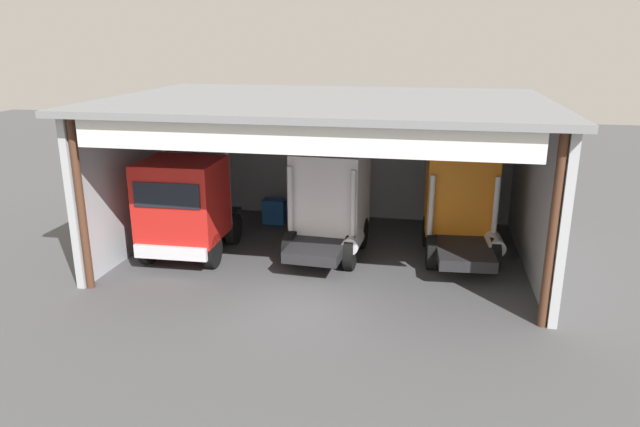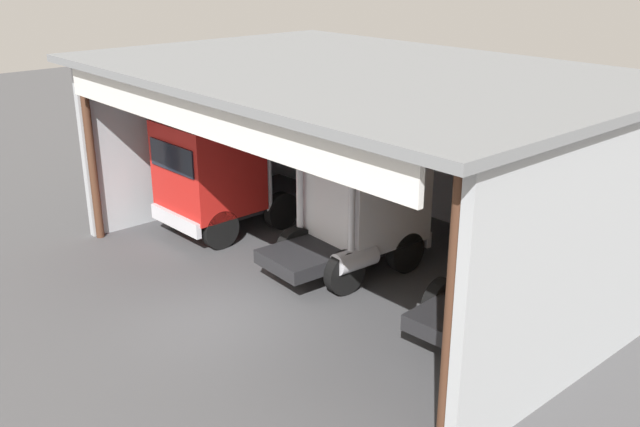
% 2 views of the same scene
% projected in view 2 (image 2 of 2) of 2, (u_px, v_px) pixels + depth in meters
% --- Properties ---
extents(ground_plane, '(80.00, 80.00, 0.00)m').
position_uv_depth(ground_plane, '(219.00, 318.00, 16.71)').
color(ground_plane, '#4C4C4F').
rests_on(ground_plane, ground).
extents(workshop_shed, '(14.30, 9.79, 5.46)m').
position_uv_depth(workshop_shed, '(384.00, 126.00, 18.79)').
color(workshop_shed, '#ADB2B7').
rests_on(workshop_shed, ground).
extents(truck_red_center_bay, '(2.80, 4.88, 3.53)m').
position_uv_depth(truck_red_center_bay, '(216.00, 173.00, 21.29)').
color(truck_red_center_bay, red).
rests_on(truck_red_center_bay, ground).
extents(truck_white_yard_outside, '(2.61, 4.58, 3.64)m').
position_uv_depth(truck_white_yard_outside, '(361.00, 199.00, 18.80)').
color(truck_white_yard_outside, white).
rests_on(truck_white_yard_outside, ground).
extents(truck_orange_center_left_bay, '(2.68, 4.71, 3.74)m').
position_uv_depth(truck_orange_center_left_bay, '(521.00, 242.00, 16.08)').
color(truck_orange_center_left_bay, orange).
rests_on(truck_orange_center_left_bay, ground).
extents(oil_drum, '(0.58, 0.58, 0.86)m').
position_uv_depth(oil_drum, '(402.00, 204.00, 22.90)').
color(oil_drum, '#194CB2').
rests_on(oil_drum, ground).
extents(tool_cart, '(0.90, 0.60, 1.00)m').
position_uv_depth(tool_cart, '(363.00, 200.00, 23.09)').
color(tool_cart, '#1E59A5').
rests_on(tool_cart, ground).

